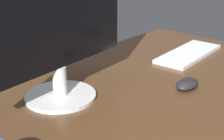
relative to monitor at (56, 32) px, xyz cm
name	(u,v)px	position (x,y,z in cm)	size (l,w,h in cm)	color
desk	(144,91)	(22.81, -15.17, -21.90)	(140.00, 84.00, 2.00)	#4C301C
monitor	(56,32)	(0.00, 0.00, 0.00)	(55.38, 21.92, 38.46)	silver
keyboard	(189,54)	(62.64, -8.76, -20.16)	(36.44, 13.49, 1.48)	silver
computer_mouse	(187,84)	(32.22, -25.53, -19.29)	(9.99, 6.13, 3.21)	black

